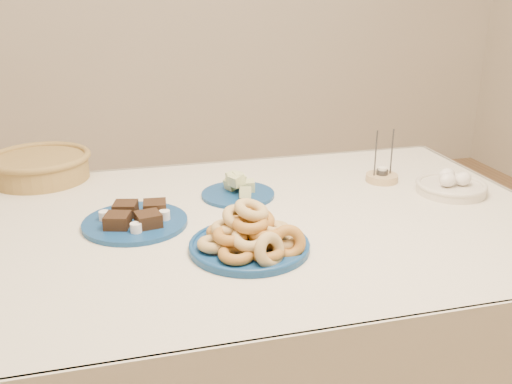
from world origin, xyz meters
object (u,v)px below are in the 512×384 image
dining_table (252,254)px  donut_platter (251,237)px  melon_plate (238,189)px  candle_holder (382,177)px  brownie_plate (136,220)px  egg_bowl (451,186)px  wicker_basket (40,166)px

dining_table → donut_platter: (-0.05, -0.19, 0.14)m
melon_plate → candle_holder: 0.49m
brownie_plate → egg_bowl: 0.97m
wicker_basket → candle_holder: bearing=-15.7°
candle_holder → egg_bowl: 0.22m
brownie_plate → wicker_basket: bearing=121.2°
melon_plate → egg_bowl: melon_plate is taller
dining_table → egg_bowl: (0.65, 0.05, 0.13)m
melon_plate → brownie_plate: (-0.32, -0.15, -0.01)m
wicker_basket → candle_holder: (1.09, -0.31, -0.03)m
wicker_basket → donut_platter: bearing=-51.9°
dining_table → melon_plate: 0.23m
dining_table → melon_plate: bearing=88.4°
dining_table → egg_bowl: bearing=4.3°
melon_plate → brownie_plate: 0.35m
brownie_plate → candle_holder: bearing=11.2°
candle_holder → melon_plate: bearing=-179.0°
dining_table → wicker_basket: wicker_basket is taller
dining_table → candle_holder: candle_holder is taller
dining_table → donut_platter: size_ratio=4.42×
egg_bowl → donut_platter: bearing=-161.5°
donut_platter → candle_holder: candle_holder is taller
donut_platter → brownie_plate: bearing=139.0°
brownie_plate → egg_bowl: bearing=0.3°
dining_table → candle_holder: bearing=22.3°
donut_platter → melon_plate: donut_platter is taller
wicker_basket → candle_holder: size_ratio=2.04×
wicker_basket → brownie_plate: bearing=-58.8°
wicker_basket → egg_bowl: size_ratio=1.40×
brownie_plate → dining_table: bearing=-8.0°
melon_plate → brownie_plate: bearing=-154.7°
donut_platter → candle_holder: size_ratio=2.22×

